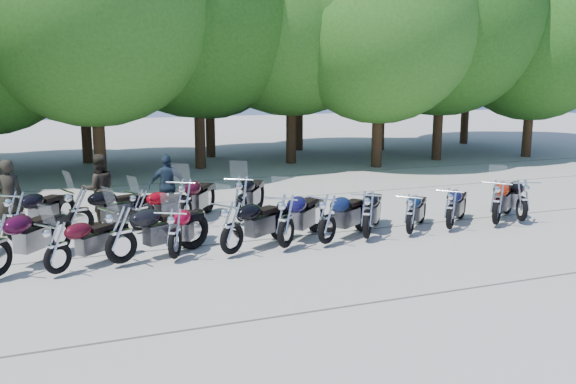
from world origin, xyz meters
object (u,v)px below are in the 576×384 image
object	(u,v)px
motorcycle_14	(140,209)
rider_1	(99,189)
motorcycle_7	(367,213)
motorcycle_8	(411,213)
motorcycle_9	(451,207)
motorcycle_5	(286,219)
motorcycle_3	(174,232)
motorcycle_15	(185,201)
motorcycle_12	(16,215)
rider_0	(8,198)
motorcycle_2	(121,233)
rider_2	(168,186)
motorcycle_10	(497,201)
motorcycle_13	(79,211)
motorcycle_6	(327,218)
motorcycle_4	(232,226)
motorcycle_16	(241,197)
motorcycle_1	(57,246)
motorcycle_11	(522,199)

from	to	relation	value
motorcycle_14	rider_1	xyz separation A→B (m)	(-0.85, 1.32, 0.31)
motorcycle_7	motorcycle_8	size ratio (longest dim) A/B	1.15
motorcycle_9	motorcycle_5	bearing A→B (deg)	47.89
motorcycle_3	motorcycle_9	distance (m)	6.81
motorcycle_3	motorcycle_15	size ratio (longest dim) A/B	0.89
motorcycle_12	rider_0	world-z (taller)	rider_0
motorcycle_2	rider_2	xyz separation A→B (m)	(1.65, 4.00, 0.17)
motorcycle_10	motorcycle_13	xyz separation A→B (m)	(-9.94, 2.53, 0.01)
motorcycle_6	rider_0	size ratio (longest dim) A/B	1.27
motorcycle_2	motorcycle_12	xyz separation A→B (m)	(-2.04, 2.56, -0.01)
rider_1	motorcycle_4	bearing A→B (deg)	113.37
motorcycle_4	motorcycle_16	bearing A→B (deg)	-52.81
motorcycle_2	motorcycle_12	distance (m)	3.28
motorcycle_1	motorcycle_14	xyz separation A→B (m)	(1.93, 2.82, -0.01)
motorcycle_9	rider_1	xyz separation A→B (m)	(-8.00, 3.91, 0.30)
motorcycle_6	motorcycle_12	world-z (taller)	motorcycle_12
motorcycle_16	motorcycle_15	bearing A→B (deg)	26.62
motorcycle_3	motorcycle_10	bearing A→B (deg)	-151.10
motorcycle_10	motorcycle_11	world-z (taller)	motorcycle_10
motorcycle_2	rider_2	bearing A→B (deg)	-47.28
motorcycle_3	rider_2	distance (m)	4.06
motorcycle_5	rider_1	size ratio (longest dim) A/B	1.37
motorcycle_1	motorcycle_12	world-z (taller)	motorcycle_12
motorcycle_7	motorcycle_16	xyz separation A→B (m)	(-2.25, 2.64, 0.04)
motorcycle_2	motorcycle_11	xyz separation A→B (m)	(10.10, 0.04, -0.05)
motorcycle_1	motorcycle_4	distance (m)	3.46
motorcycle_7	motorcycle_9	world-z (taller)	motorcycle_7
motorcycle_13	rider_2	bearing A→B (deg)	-78.43
motorcycle_1	motorcycle_16	size ratio (longest dim) A/B	0.86
motorcycle_6	motorcycle_8	distance (m)	2.23
motorcycle_6	rider_0	xyz separation A→B (m)	(-6.72, 3.64, 0.26)
motorcycle_15	motorcycle_8	bearing A→B (deg)	-177.47
motorcycle_3	motorcycle_5	world-z (taller)	motorcycle_5
motorcycle_6	motorcycle_15	size ratio (longest dim) A/B	0.95
motorcycle_11	motorcycle_13	distance (m)	11.07
motorcycle_3	motorcycle_6	distance (m)	3.40
motorcycle_9	motorcycle_6	bearing A→B (deg)	48.71
motorcycle_3	motorcycle_12	distance (m)	4.05
motorcycle_2	motorcycle_4	distance (m)	2.26
motorcycle_3	motorcycle_9	world-z (taller)	motorcycle_3
motorcycle_10	motorcycle_13	size ratio (longest dim) A/B	0.98
motorcycle_6	motorcycle_9	world-z (taller)	motorcycle_6
motorcycle_5	motorcycle_10	xyz separation A→B (m)	(5.76, 0.09, -0.03)
motorcycle_2	motorcycle_10	size ratio (longest dim) A/B	1.03
motorcycle_12	rider_1	size ratio (longest dim) A/B	1.33
motorcycle_5	motorcycle_7	bearing A→B (deg)	-133.51
motorcycle_8	motorcycle_12	distance (m)	9.12
motorcycle_3	motorcycle_12	world-z (taller)	motorcycle_12
motorcycle_2	motorcycle_3	bearing A→B (deg)	-115.95
motorcycle_2	motorcycle_8	xyz separation A→B (m)	(6.70, -0.03, -0.12)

